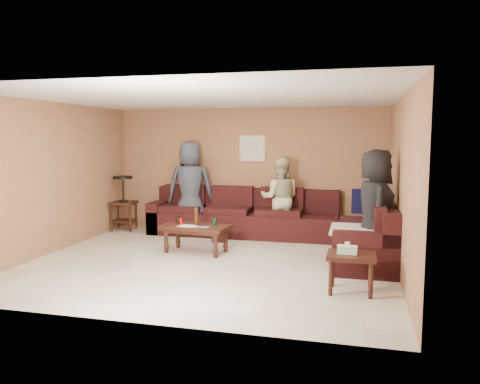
% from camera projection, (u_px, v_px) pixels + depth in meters
% --- Properties ---
extents(room, '(5.60, 5.50, 2.50)m').
position_uv_depth(room, '(210.00, 154.00, 7.05)').
color(room, beige).
rests_on(room, ground).
extents(sectional_sofa, '(4.65, 2.90, 0.97)m').
position_uv_depth(sectional_sofa, '(279.00, 226.00, 8.47)').
color(sectional_sofa, black).
rests_on(sectional_sofa, ground).
extents(coffee_table, '(1.17, 0.69, 0.74)m').
position_uv_depth(coffee_table, '(196.00, 229.00, 7.79)').
color(coffee_table, '#331711').
rests_on(coffee_table, ground).
extents(end_table_left, '(0.57, 0.57, 1.13)m').
position_uv_depth(end_table_left, '(123.00, 202.00, 9.68)').
color(end_table_left, '#331711').
rests_on(end_table_left, ground).
extents(side_table_right, '(0.59, 0.49, 0.63)m').
position_uv_depth(side_table_right, '(351.00, 259.00, 5.75)').
color(side_table_right, '#331711').
rests_on(side_table_right, ground).
extents(waste_bin, '(0.24, 0.24, 0.27)m').
position_uv_depth(waste_bin, '(220.00, 234.00, 8.66)').
color(waste_bin, '#331711').
rests_on(waste_bin, ground).
extents(wall_art, '(0.52, 0.04, 0.52)m').
position_uv_depth(wall_art, '(252.00, 148.00, 9.41)').
color(wall_art, tan).
rests_on(wall_art, ground).
extents(person_left, '(1.02, 0.79, 1.85)m').
position_uv_depth(person_left, '(190.00, 188.00, 9.33)').
color(person_left, '#303743').
rests_on(person_left, ground).
extents(person_middle, '(0.80, 0.65, 1.55)m').
position_uv_depth(person_middle, '(280.00, 198.00, 8.85)').
color(person_middle, '#BDB68D').
rests_on(person_middle, ground).
extents(person_right, '(0.68, 0.93, 1.75)m').
position_uv_depth(person_right, '(375.00, 209.00, 6.84)').
color(person_right, black).
rests_on(person_right, ground).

